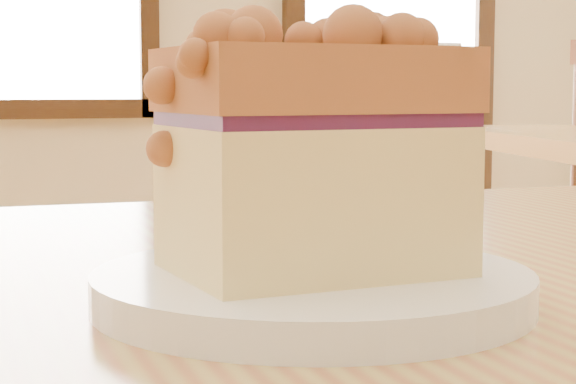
# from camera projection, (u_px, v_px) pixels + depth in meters

# --- Properties ---
(entry_door) EXTENTS (1.08, 0.06, 2.29)m
(entry_door) POSITION_uv_depth(u_px,v_px,m) (392.00, 13.00, 4.64)
(entry_door) COLOR white
(entry_door) RESTS_ON ground
(cafe_chair_second) EXTENTS (0.56, 0.56, 0.98)m
(cafe_chair_second) POSITION_uv_depth(u_px,v_px,m) (566.00, 211.00, 2.86)
(cafe_chair_second) COLOR brown
(cafe_chair_second) RESTS_ON ground
(plate) EXTENTS (0.20, 0.20, 0.02)m
(plate) POSITION_uv_depth(u_px,v_px,m) (312.00, 290.00, 0.44)
(plate) COLOR white
(plate) RESTS_ON cafe_table_main
(cake_slice) EXTENTS (0.14, 0.10, 0.12)m
(cake_slice) POSITION_uv_depth(u_px,v_px,m) (313.00, 144.00, 0.44)
(cake_slice) COLOR #DFD17E
(cake_slice) RESTS_ON plate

